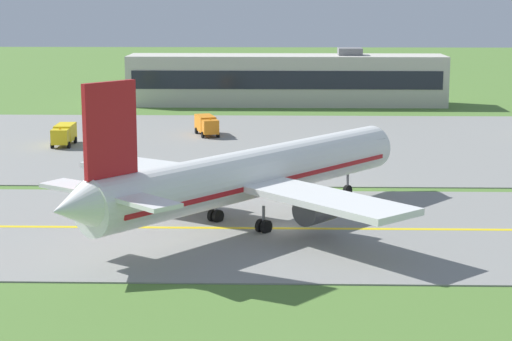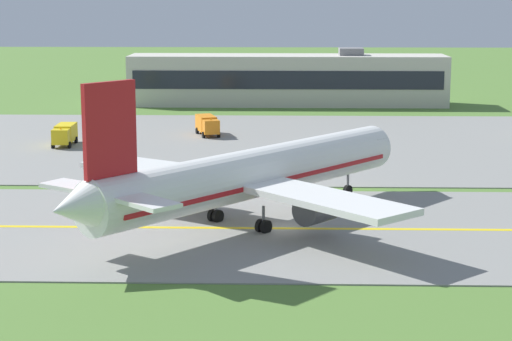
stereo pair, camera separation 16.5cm
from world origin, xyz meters
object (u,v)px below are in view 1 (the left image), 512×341
object	(u,v)px
service_truck_baggage	(207,124)
service_truck_fuel	(64,134)
airplane_lead	(251,175)
service_truck_pushback	(349,142)

from	to	relation	value
service_truck_baggage	service_truck_fuel	distance (m)	19.01
airplane_lead	service_truck_pushback	bearing A→B (deg)	73.12
service_truck_baggage	service_truck_pushback	xyz separation A→B (m)	(17.85, -11.92, -0.35)
airplane_lead	service_truck_pushback	distance (m)	36.29
service_truck_baggage	service_truck_fuel	xyz separation A→B (m)	(-16.96, -8.58, 0.00)
airplane_lead	service_truck_fuel	world-z (taller)	airplane_lead
service_truck_fuel	service_truck_pushback	distance (m)	34.97
service_truck_baggage	service_truck_pushback	world-z (taller)	service_truck_baggage
airplane_lead	service_truck_baggage	bearing A→B (deg)	98.97
service_truck_baggage	service_truck_fuel	size ratio (longest dim) A/B	1.05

